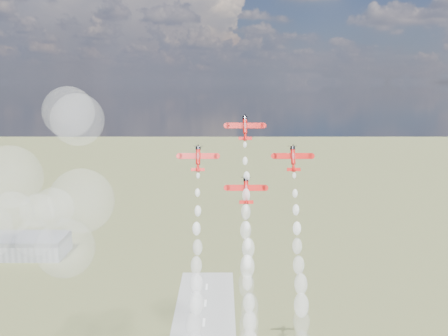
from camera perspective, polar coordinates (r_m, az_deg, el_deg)
hangar at (r=342.77m, az=-22.54°, el=-8.64°), size 50.00×28.00×13.00m
plane_lead at (r=135.16m, az=2.55°, el=4.89°), size 10.50×5.52×6.85m
plane_left at (r=131.75m, az=-3.14°, el=1.20°), size 10.50×5.52×6.85m
plane_right at (r=133.03m, az=8.31°, el=1.19°), size 10.50×5.52×6.85m
plane_slot at (r=128.87m, az=2.68°, el=-2.67°), size 10.50×5.52×6.85m
smoke_trail_lead at (r=123.80m, az=2.89°, el=-15.40°), size 5.54×29.48×49.01m
drifted_smoke_cloud at (r=160.62m, az=-23.93°, el=-2.16°), size 65.79×40.95×59.50m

